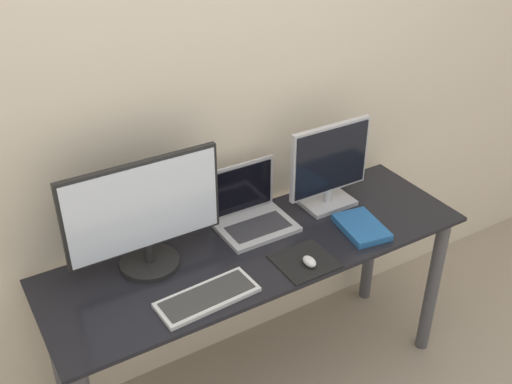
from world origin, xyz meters
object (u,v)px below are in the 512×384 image
laptop (250,211)px  book (361,227)px  monitor_left (144,215)px  keyboard (207,297)px  monitor_right (330,167)px  mouse (309,261)px

laptop → book: bearing=-37.5°
monitor_left → book: size_ratio=2.34×
keyboard → book: book is taller
monitor_left → monitor_right: bearing=0.0°
monitor_left → keyboard: 0.38m
monitor_left → monitor_right: (0.84, 0.00, -0.04)m
monitor_right → mouse: 0.49m
mouse → book: (0.32, 0.09, -0.01)m
monitor_left → mouse: bearing=-31.9°
monitor_left → mouse: monitor_left is taller
monitor_right → keyboard: monitor_right is taller
monitor_left → mouse: size_ratio=8.88×
mouse → book: mouse is taller
mouse → monitor_left: bearing=148.1°
keyboard → laptop: bearing=42.0°
monitor_left → book: 0.90m
mouse → book: bearing=14.7°
keyboard → mouse: (0.42, -0.03, 0.01)m
monitor_left → mouse: (0.52, -0.32, -0.21)m
monitor_left → book: monitor_left is taller
monitor_left → laptop: size_ratio=1.92×
monitor_left → laptop: (0.47, 0.05, -0.17)m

